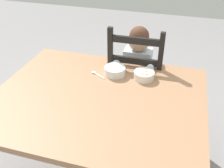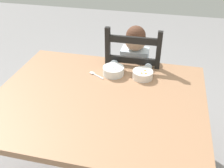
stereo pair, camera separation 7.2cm
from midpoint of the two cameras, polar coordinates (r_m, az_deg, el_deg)
ground_plane at (r=2.12m, az=-1.55°, el=-18.32°), size 8.00×8.00×0.00m
dining_table at (r=1.68m, az=-1.86°, el=-5.06°), size 1.34×1.08×0.70m
dining_chair at (r=2.21m, az=6.28°, el=0.32°), size 0.43×0.43×1.00m
child_figure at (r=2.12m, az=6.51°, el=4.04°), size 0.32×0.31×0.96m
bowl_of_peas at (r=1.84m, az=1.77°, el=2.99°), size 0.15×0.15×0.06m
bowl_of_carrots at (r=1.81m, az=8.27°, el=1.98°), size 0.14×0.14×0.06m
spoon at (r=1.86m, az=-2.56°, el=2.36°), size 0.13×0.09×0.01m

